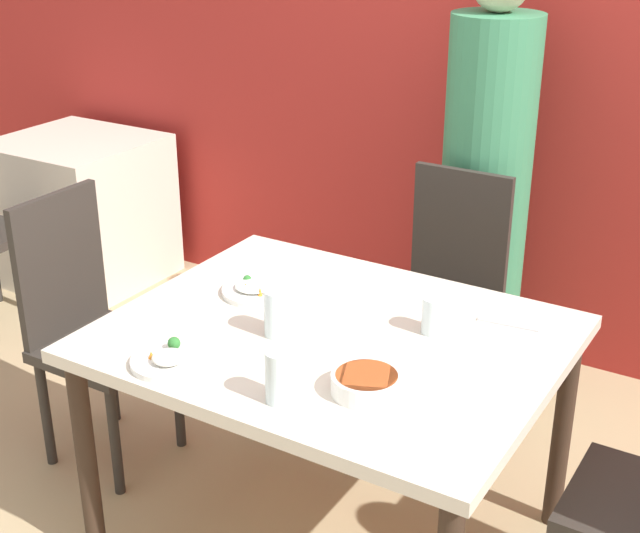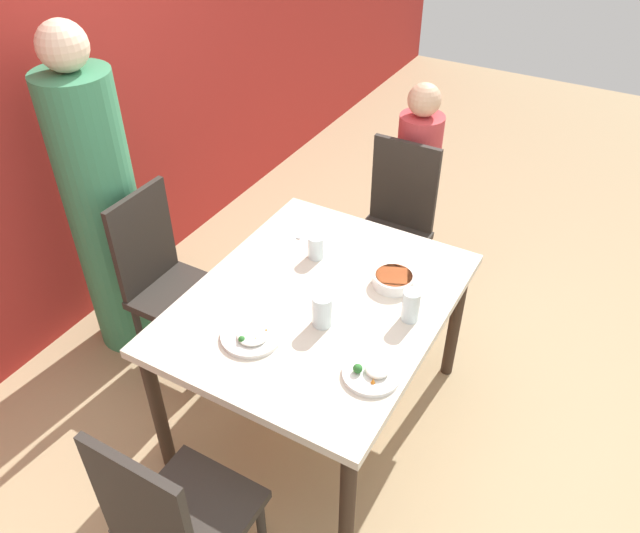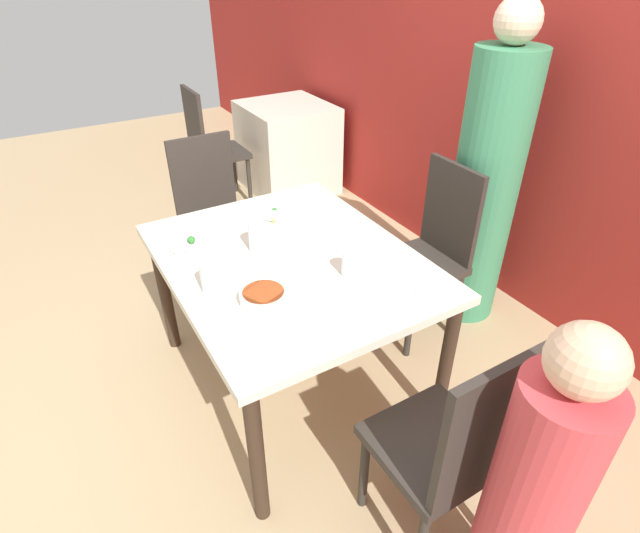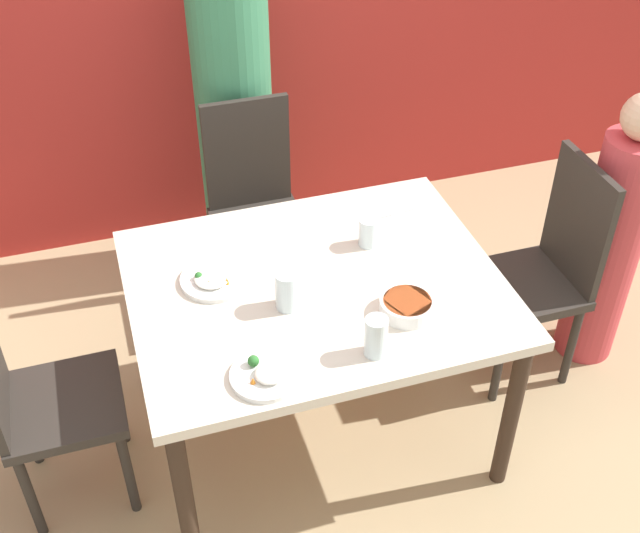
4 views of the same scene
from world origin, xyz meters
name	(u,v)px [view 1 (image 1 of 4)]	position (x,y,z in m)	size (l,w,h in m)	color
wall_back	(532,42)	(0.00, 1.56, 1.35)	(10.00, 0.06, 2.70)	#A82823
dining_table	(332,357)	(0.00, 0.00, 0.67)	(1.27, 1.02, 0.75)	beige
chair_adult_spot	(445,294)	(-0.01, 0.86, 0.52)	(0.40, 0.40, 0.97)	#2D2823
chair_empty_left	(89,323)	(-0.98, -0.01, 0.52)	(0.40, 0.40, 0.97)	#2D2823
person_adult	(484,198)	(-0.01, 1.19, 0.80)	(0.35, 0.35, 1.72)	#387F56
bowl_curry	(366,383)	(0.24, -0.24, 0.77)	(0.18, 0.18, 0.05)	white
plate_rice_adult	(259,289)	(-0.33, 0.11, 0.76)	(0.24, 0.24, 0.05)	white
plate_rice_child	(170,360)	(-0.28, -0.38, 0.76)	(0.22, 0.22, 0.05)	white
glass_water_tall	(434,315)	(0.25, 0.15, 0.80)	(0.07, 0.07, 0.11)	silver
glass_water_short	(278,313)	(-0.12, -0.09, 0.82)	(0.08, 0.08, 0.14)	silver
glass_water_center	(279,376)	(0.08, -0.38, 0.82)	(0.07, 0.07, 0.14)	silver
fork_steel	(508,324)	(0.42, 0.31, 0.75)	(0.18, 0.04, 0.01)	silver
background_table	(81,210)	(-2.16, 1.10, 0.37)	(0.74, 0.70, 0.75)	beige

